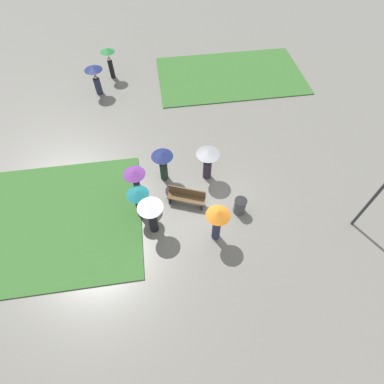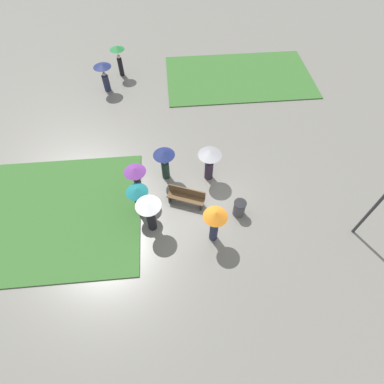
% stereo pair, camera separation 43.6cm
% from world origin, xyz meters
% --- Properties ---
extents(ground_plane, '(90.00, 90.00, 0.00)m').
position_xyz_m(ground_plane, '(0.00, 0.00, 0.00)').
color(ground_plane, slate).
extents(lawn_patch_near, '(8.64, 6.42, 0.06)m').
position_xyz_m(lawn_patch_near, '(-7.39, -0.27, 0.03)').
color(lawn_patch_near, '#386B2D').
rests_on(lawn_patch_near, ground_plane).
extents(lawn_patch_far, '(9.37, 5.47, 0.06)m').
position_xyz_m(lawn_patch_far, '(3.23, 9.46, 0.03)').
color(lawn_patch_far, '#386B2D').
rests_on(lawn_patch_far, ground_plane).
extents(park_bench, '(1.72, 1.01, 0.90)m').
position_xyz_m(park_bench, '(-0.98, -0.12, 0.47)').
color(park_bench, brown).
rests_on(park_bench, ground_plane).
extents(trash_bin, '(0.55, 0.55, 0.81)m').
position_xyz_m(trash_bin, '(1.27, -0.92, 0.41)').
color(trash_bin, '#4C4C51').
rests_on(trash_bin, ground_plane).
extents(crowd_person_white, '(1.03, 1.03, 1.87)m').
position_xyz_m(crowd_person_white, '(-2.53, -1.28, 1.26)').
color(crowd_person_white, black).
rests_on(crowd_person_white, ground_plane).
extents(crowd_person_grey, '(1.08, 1.08, 1.78)m').
position_xyz_m(crowd_person_grey, '(0.20, 1.26, 1.21)').
color(crowd_person_grey, '#2D2333').
rests_on(crowd_person_grey, ground_plane).
extents(crowd_person_purple, '(0.94, 0.94, 1.92)m').
position_xyz_m(crowd_person_purple, '(-3.08, 0.46, 1.40)').
color(crowd_person_purple, '#282D47').
rests_on(crowd_person_purple, ground_plane).
extents(crowd_person_teal, '(0.93, 0.93, 1.74)m').
position_xyz_m(crowd_person_teal, '(-3.00, -0.48, 1.11)').
color(crowd_person_teal, black).
rests_on(crowd_person_teal, ground_plane).
extents(crowd_person_orange, '(0.96, 0.96, 1.98)m').
position_xyz_m(crowd_person_orange, '(-0.01, -2.02, 1.40)').
color(crowd_person_orange, '#282D47').
rests_on(crowd_person_orange, ground_plane).
extents(crowd_person_navy, '(0.99, 0.99, 1.73)m').
position_xyz_m(crowd_person_navy, '(-1.84, 1.48, 1.17)').
color(crowd_person_navy, '#1E3328').
rests_on(crowd_person_navy, ground_plane).
extents(lone_walker_far_path, '(0.91, 0.91, 1.94)m').
position_xyz_m(lone_walker_far_path, '(-4.38, 10.40, 1.37)').
color(lone_walker_far_path, black).
rests_on(lone_walker_far_path, ground_plane).
extents(lone_walker_mid_plaza, '(1.05, 1.05, 1.74)m').
position_xyz_m(lone_walker_mid_plaza, '(-5.19, 8.81, 1.15)').
color(lone_walker_mid_plaza, '#282D47').
rests_on(lone_walker_mid_plaza, ground_plane).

